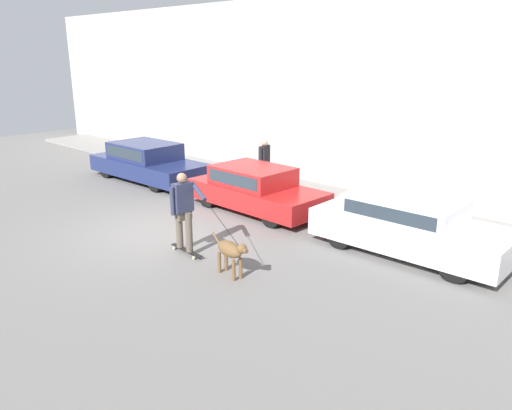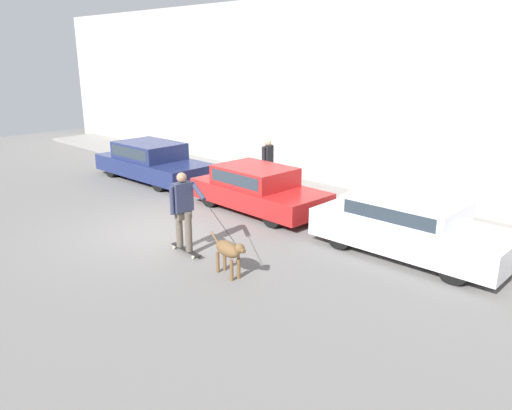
% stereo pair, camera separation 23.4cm
% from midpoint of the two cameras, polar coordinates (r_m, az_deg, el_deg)
% --- Properties ---
extents(ground_plane, '(36.00, 36.00, 0.00)m').
position_cam_midpoint_polar(ground_plane, '(12.41, -10.01, -3.03)').
color(ground_plane, slate).
extents(back_wall, '(32.00, 0.30, 5.94)m').
position_cam_midpoint_polar(back_wall, '(16.21, 8.34, 12.47)').
color(back_wall, '#B2ADA8').
rests_on(back_wall, ground_plane).
extents(sidewalk_curb, '(30.00, 2.21, 0.11)m').
position_cam_midpoint_polar(sidewalk_curb, '(15.71, 5.12, 1.64)').
color(sidewalk_curb, gray).
rests_on(sidewalk_curb, ground_plane).
extents(parked_car_0, '(4.55, 1.93, 1.28)m').
position_cam_midpoint_polar(parked_car_0, '(17.54, -11.41, 4.85)').
color(parked_car_0, black).
rests_on(parked_car_0, ground_plane).
extents(parked_car_1, '(4.02, 1.78, 1.22)m').
position_cam_midpoint_polar(parked_car_1, '(13.73, 0.68, 1.79)').
color(parked_car_1, black).
rests_on(parked_car_1, ground_plane).
extents(parked_car_2, '(4.20, 1.77, 1.24)m').
position_cam_midpoint_polar(parked_car_2, '(11.21, 17.65, -2.45)').
color(parked_car_2, black).
rests_on(parked_car_2, ground_plane).
extents(dog, '(1.13, 0.40, 0.79)m').
position_cam_midpoint_polar(dog, '(9.69, -2.43, -5.22)').
color(dog, brown).
rests_on(dog, ground_plane).
extents(skateboarder, '(2.42, 0.62, 1.80)m').
position_cam_midpoint_polar(skateboarder, '(10.74, -7.70, -0.34)').
color(skateboarder, beige).
rests_on(skateboarder, ground_plane).
extents(pedestrian_with_bag, '(0.31, 0.70, 1.55)m').
position_cam_midpoint_polar(pedestrian_with_bag, '(15.59, 1.74, 5.01)').
color(pedestrian_with_bag, '#28282D').
rests_on(pedestrian_with_bag, sidewalk_curb).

